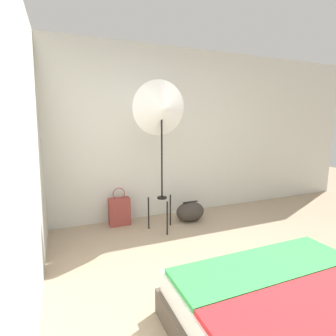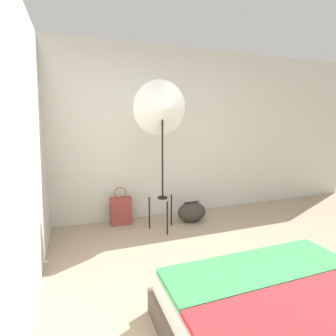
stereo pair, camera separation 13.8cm
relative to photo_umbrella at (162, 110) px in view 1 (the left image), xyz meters
name	(u,v)px [view 1 (the left image)]	position (x,y,z in m)	size (l,w,h in m)	color
ground_plane	(251,311)	(0.08, -1.77, -1.64)	(14.00, 14.00, 0.00)	gray
wall_back	(153,134)	(0.08, 0.60, -0.34)	(8.00, 0.05, 2.60)	beige
wall_side_left	(27,145)	(-1.50, -0.77, -0.34)	(0.05, 8.00, 2.60)	beige
photo_umbrella	(162,110)	(0.00, 0.00, 0.00)	(0.73, 0.34, 2.03)	black
tote_bag	(119,211)	(-0.51, 0.39, -1.43)	(0.30, 0.15, 0.56)	brown
duffel_bag	(190,212)	(0.51, 0.13, -1.49)	(0.44, 0.30, 0.30)	#332D28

